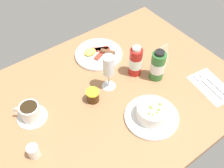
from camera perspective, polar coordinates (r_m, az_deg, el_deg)
ground_plane at (r=116.38cm, az=0.14°, el=-2.32°), size 110.00×84.00×3.00cm
porridge_bowl at (r=106.00cm, az=8.58°, el=-6.20°), size 21.57×21.57×7.60cm
cutlery_setting at (r=125.31cm, az=20.33°, el=-0.31°), size 14.44×20.92×0.90cm
coffee_cup at (r=109.54cm, az=-17.03°, el=-5.79°), size 12.02×12.02×7.02cm
creamer_jug at (r=100.66cm, az=-16.47°, el=-13.62°), size 5.06×4.19×5.86cm
wine_glass at (r=109.05cm, az=-0.75°, el=3.62°), size 6.18×6.18×17.39cm
jam_jar at (r=110.81cm, az=-4.13°, el=-2.50°), size 5.52×5.52×5.54cm
sauce_bottle_red at (r=118.67cm, az=5.04°, el=4.78°), size 5.80×5.80×15.27cm
sauce_bottle_green at (r=118.05cm, az=9.71°, el=3.86°), size 6.37×6.37×15.17cm
breakfast_plate at (r=131.15cm, az=-2.91°, el=6.44°), size 23.00×23.00×3.70cm
menu_card at (r=128.86cm, az=10.72°, el=6.57°), size 4.78×6.26×8.64cm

